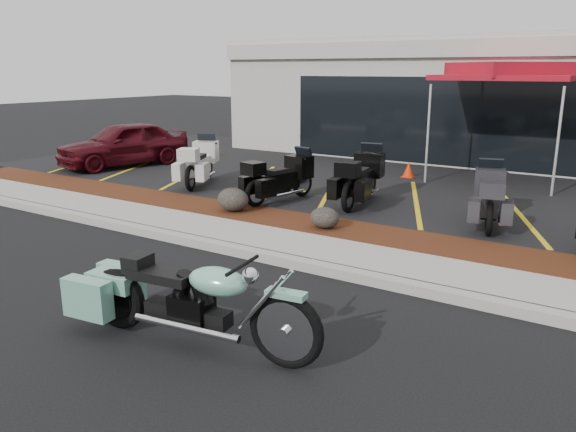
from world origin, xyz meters
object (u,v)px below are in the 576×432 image
Objects in this scene: parked_car at (124,144)px; traffic_cone at (409,169)px; hero_cruiser at (286,319)px; touring_white at (207,156)px; popup_canopy at (509,73)px.

parked_car is 9.15× the size of traffic_cone.
touring_white is at bearing 127.89° from hero_cruiser.
hero_cruiser is 1.47× the size of touring_white.
parked_car is (-10.52, 7.27, 0.27)m from hero_cruiser.
traffic_cone is 0.12× the size of popup_canopy.
traffic_cone is 3.50m from popup_canopy.
parked_car is (-3.58, 0.32, 0.05)m from touring_white.
traffic_cone is (-2.51, 10.15, -0.19)m from hero_cruiser.
hero_cruiser is at bearing -94.71° from popup_canopy.
parked_car reaches higher than touring_white.
parked_car is 11.10m from popup_canopy.
hero_cruiser is 0.87× the size of popup_canopy.
parked_car is at bearing 60.18° from touring_white.
parked_car is at bearing -165.39° from popup_canopy.
hero_cruiser is at bearing -76.08° from traffic_cone.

